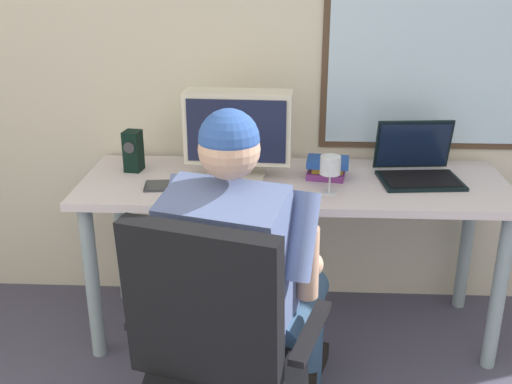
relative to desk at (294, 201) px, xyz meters
name	(u,v)px	position (x,y,z in m)	size (l,w,h in m)	color
wall_rear	(346,15)	(0.22, 0.38, 0.77)	(5.07, 0.08, 2.86)	beige
desk	(294,201)	(0.00, 0.00, 0.00)	(1.86, 0.63, 0.76)	#85999F
office_chair	(218,336)	(-0.24, -0.89, -0.10)	(0.67, 0.62, 0.98)	black
person_seated	(245,270)	(-0.17, -0.64, 0.00)	(0.65, 0.87, 1.25)	#2E4B6C
crt_monitor	(238,129)	(-0.25, 0.04, 0.32)	(0.47, 0.19, 0.38)	beige
laptop	(417,164)	(0.54, 0.07, 0.16)	(0.37, 0.33, 0.24)	black
wine_glass	(330,167)	(0.14, -0.14, 0.21)	(0.09, 0.09, 0.16)	silver
desk_speaker	(133,151)	(-0.73, 0.10, 0.19)	(0.08, 0.09, 0.19)	black
book_stack	(327,167)	(0.15, 0.05, 0.14)	(0.19, 0.17, 0.09)	#702E78
cd_case	(162,186)	(-0.56, -0.11, 0.10)	(0.15, 0.14, 0.01)	#2D3237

